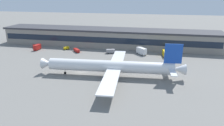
{
  "coord_description": "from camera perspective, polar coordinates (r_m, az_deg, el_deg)",
  "views": [
    {
      "loc": [
        33.7,
        -87.92,
        35.66
      ],
      "look_at": [
        14.38,
        2.29,
        5.0
      ],
      "focal_mm": 33.79,
      "sensor_mm": 36.0,
      "label": 1
    }
  ],
  "objects": [
    {
      "name": "ground_plane",
      "position": [
        100.68,
        -8.31,
        -2.56
      ],
      "size": [
        600.0,
        600.0,
        0.0
      ],
      "primitive_type": "plane",
      "color": "slate"
    },
    {
      "name": "terminal_building",
      "position": [
        150.01,
        -1.14,
        6.99
      ],
      "size": [
        151.95,
        20.2,
        12.0
      ],
      "color": "gray",
      "rests_on": "ground_plane"
    },
    {
      "name": "airliner",
      "position": [
        93.48,
        0.05,
        -0.93
      ],
      "size": [
        64.38,
        55.54,
        15.77
      ],
      "color": "white",
      "rests_on": "ground_plane"
    },
    {
      "name": "crew_van",
      "position": [
        131.13,
        -0.42,
        3.26
      ],
      "size": [
        5.64,
        3.92,
        2.55
      ],
      "color": "gray",
      "rests_on": "ground_plane"
    },
    {
      "name": "catering_truck",
      "position": [
        129.83,
        7.93,
        3.31
      ],
      "size": [
        6.79,
        7.06,
        4.15
      ],
      "color": "white",
      "rests_on": "ground_plane"
    },
    {
      "name": "follow_me_car",
      "position": [
        154.88,
        -20.22,
        4.34
      ],
      "size": [
        4.28,
        4.6,
        1.85
      ],
      "color": "red",
      "rests_on": "ground_plane"
    },
    {
      "name": "fuel_truck",
      "position": [
        128.6,
        14.28,
        2.58
      ],
      "size": [
        3.83,
        8.68,
        3.35
      ],
      "color": "yellow",
      "rests_on": "ground_plane"
    },
    {
      "name": "belt_loader",
      "position": [
        136.17,
        -9.56,
        3.44
      ],
      "size": [
        5.7,
        6.15,
        1.95
      ],
      "color": "red",
      "rests_on": "ground_plane"
    },
    {
      "name": "stair_truck",
      "position": [
        147.06,
        -19.61,
        4.07
      ],
      "size": [
        2.48,
        6.01,
        3.55
      ],
      "color": "red",
      "rests_on": "ground_plane"
    },
    {
      "name": "baggage_tug",
      "position": [
        143.6,
        -12.21,
        4.03
      ],
      "size": [
        3.0,
        4.04,
        1.85
      ],
      "color": "yellow",
      "rests_on": "ground_plane"
    }
  ]
}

